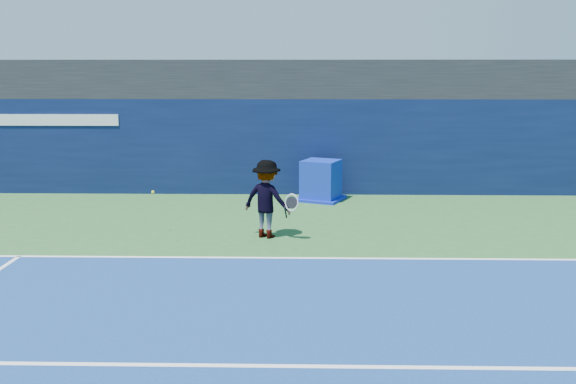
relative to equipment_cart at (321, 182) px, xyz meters
name	(u,v)px	position (x,y,z in m)	size (l,w,h in m)	color
ground	(241,311)	(-1.57, -9.18, -0.55)	(80.00, 80.00, 0.00)	#295C2A
baseline	(254,258)	(-1.57, -6.18, -0.55)	(24.00, 0.10, 0.01)	white
service_line	(227,366)	(-1.57, -11.18, -0.55)	(24.00, 0.10, 0.01)	white
stadium_band	(272,79)	(-1.57, 2.32, 3.05)	(36.00, 3.00, 1.20)	black
back_wall_assembly	(271,146)	(-1.57, 1.32, 0.95)	(36.00, 1.03, 3.00)	#0A153A
equipment_cart	(321,182)	(0.00, 0.00, 0.00)	(1.66, 1.66, 1.22)	#0B229F
tennis_player	(267,199)	(-1.40, -4.43, 0.36)	(1.44, 1.12, 1.84)	white
tennis_ball	(153,192)	(-4.15, -4.12, 0.46)	(0.07, 0.07, 0.07)	yellow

